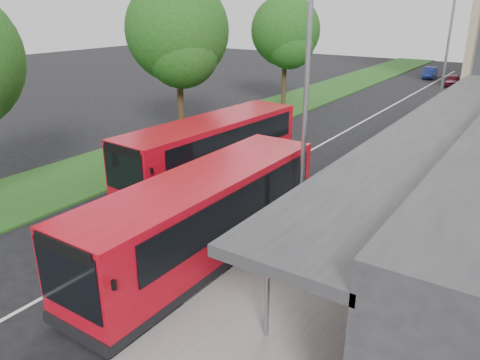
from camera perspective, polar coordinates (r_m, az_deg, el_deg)
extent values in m
plane|color=black|center=(16.84, -8.90, -5.98)|extent=(120.00, 120.00, 0.00)
cube|color=slate|center=(32.05, 25.18, 5.34)|extent=(5.00, 80.00, 0.15)
cube|color=#204D18|center=(36.24, 4.50, 8.78)|extent=(5.00, 80.00, 0.10)
cube|color=silver|center=(28.89, 11.65, 5.24)|extent=(0.12, 70.00, 0.01)
cube|color=silver|center=(13.64, -4.22, -12.65)|extent=(0.12, 2.00, 0.01)
cube|color=silver|center=(18.12, 7.57, -3.90)|extent=(0.12, 2.00, 0.01)
cube|color=silver|center=(23.30, 14.27, 1.29)|extent=(0.12, 2.00, 0.01)
cube|color=silver|center=(28.79, 18.49, 4.54)|extent=(0.12, 2.00, 0.01)
cube|color=silver|center=(34.46, 21.35, 6.73)|extent=(0.12, 2.00, 0.01)
cube|color=silver|center=(40.22, 23.42, 8.28)|extent=(0.12, 2.00, 0.01)
cube|color=silver|center=(46.04, 24.98, 9.43)|extent=(0.12, 2.00, 0.01)
cube|color=silver|center=(51.91, 26.19, 10.32)|extent=(0.12, 2.00, 0.01)
cube|color=silver|center=(57.80, 27.16, 11.03)|extent=(0.12, 2.00, 0.01)
cube|color=black|center=(19.86, 26.67, 1.17)|extent=(0.06, 24.00, 2.20)
cube|color=#2B2B2D|center=(19.60, 23.79, 6.59)|extent=(2.80, 26.00, 0.25)
cylinder|color=gray|center=(10.81, 3.34, -12.05)|extent=(0.12, 0.12, 3.30)
cylinder|color=gray|center=(30.77, 25.11, 7.81)|extent=(0.12, 0.12, 3.30)
cylinder|color=#352215|center=(26.98, -7.23, 9.18)|extent=(0.36, 0.36, 4.37)
sphere|color=#174C14|center=(26.49, -7.63, 17.63)|extent=(5.56, 5.56, 5.56)
sphere|color=#174C14|center=(25.86, -7.09, 15.37)|extent=(3.97, 3.97, 3.97)
sphere|color=#174C14|center=(27.23, -7.66, 16.24)|extent=(4.37, 4.37, 4.37)
cylinder|color=#352215|center=(36.75, 5.37, 12.01)|extent=(0.36, 0.36, 4.01)
sphere|color=#174C14|center=(36.39, 5.57, 17.69)|extent=(5.10, 5.10, 5.10)
sphere|color=#174C14|center=(35.81, 6.08, 16.17)|extent=(3.64, 3.64, 3.64)
sphere|color=#174C14|center=(37.10, 5.22, 16.77)|extent=(4.01, 4.01, 4.01)
cylinder|color=gray|center=(14.69, 7.92, 7.36)|extent=(0.16, 0.16, 8.00)
cylinder|color=gray|center=(33.62, 23.80, 13.30)|extent=(0.16, 0.16, 8.00)
cube|color=#BA091B|center=(14.22, -4.40, -4.08)|extent=(2.33, 9.69, 2.45)
cube|color=black|center=(14.76, -4.28, -8.30)|extent=(2.35, 9.71, 0.28)
cube|color=black|center=(11.18, -20.32, -11.35)|extent=(2.08, 0.05, 1.62)
cube|color=black|center=(17.87, 5.23, 2.50)|extent=(2.03, 0.05, 1.20)
cube|color=black|center=(14.94, -7.34, -1.11)|extent=(0.07, 8.31, 1.11)
cube|color=black|center=(13.61, 0.17, -3.17)|extent=(0.07, 8.31, 1.11)
cube|color=black|center=(11.96, -19.48, -17.22)|extent=(2.31, 0.08, 0.32)
cube|color=black|center=(10.79, -20.87, -7.82)|extent=(1.94, 0.04, 0.32)
cube|color=black|center=(12.13, -23.36, -7.91)|extent=(0.08, 0.08, 0.23)
cube|color=black|center=(10.26, -15.14, -12.26)|extent=(0.08, 0.08, 0.23)
cylinder|color=black|center=(13.42, -16.12, -12.03)|extent=(0.28, 0.83, 0.83)
cylinder|color=black|center=(12.20, -9.96, -15.11)|extent=(0.28, 0.83, 0.83)
cylinder|color=black|center=(17.51, -0.46, -3.14)|extent=(0.28, 0.83, 0.83)
cylinder|color=black|center=(16.59, 5.09, -4.64)|extent=(0.28, 0.83, 0.83)
cube|color=#BA091B|center=(20.75, -3.46, 4.01)|extent=(2.93, 9.84, 2.45)
cube|color=black|center=(21.12, -3.39, 0.90)|extent=(2.95, 9.86, 0.28)
cube|color=black|center=(17.49, -14.01, 1.07)|extent=(2.08, 0.18, 1.62)
cube|color=black|center=(24.40, 4.12, 7.49)|extent=(2.03, 0.18, 1.20)
cube|color=black|center=(21.59, -5.36, 5.83)|extent=(0.59, 8.31, 1.11)
cube|color=black|center=(20.11, -0.42, 4.81)|extent=(0.59, 8.31, 1.11)
cube|color=black|center=(18.00, -13.64, -3.23)|extent=(2.31, 0.23, 0.32)
cube|color=black|center=(17.24, -14.26, 3.53)|extent=(1.94, 0.17, 0.32)
cube|color=black|center=(18.52, -16.10, 2.73)|extent=(0.09, 0.09, 0.23)
cube|color=black|center=(16.58, -10.72, 1.11)|extent=(0.09, 0.09, 0.23)
cylinder|color=black|center=(19.69, -11.54, -0.80)|extent=(0.33, 0.85, 0.83)
cylinder|color=black|center=(18.35, -7.54, -2.17)|extent=(0.33, 0.85, 0.83)
cylinder|color=black|center=(23.99, -0.22, 3.54)|extent=(0.33, 0.85, 0.83)
cylinder|color=black|center=(22.90, 3.62, 2.65)|extent=(0.33, 0.85, 0.83)
cylinder|color=#3A2517|center=(23.73, 20.67, 2.39)|extent=(0.52, 0.52, 0.86)
cylinder|color=yellow|center=(31.04, 23.81, 6.22)|extent=(0.17, 0.17, 1.02)
imported|color=#570C1D|center=(50.58, 24.50, 10.99)|extent=(1.72, 3.38, 1.10)
imported|color=navy|center=(55.37, 22.15, 12.03)|extent=(1.55, 3.54, 1.13)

